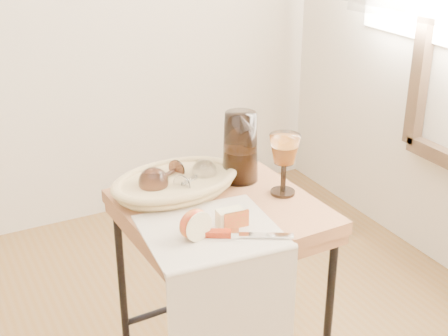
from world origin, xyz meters
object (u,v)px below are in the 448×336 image
goblet_lying_a (164,176)px  wine_goblet (284,165)px  side_table (221,302)px  table_knife (238,233)px  tea_towel (210,231)px  bread_basket (176,185)px  pitcher (240,147)px  goblet_lying_b (195,177)px  apple_half (194,223)px

goblet_lying_a → wine_goblet: wine_goblet is taller
side_table → wine_goblet: wine_goblet is taller
goblet_lying_a → table_knife: size_ratio=0.56×
tea_towel → wine_goblet: wine_goblet is taller
tea_towel → bread_basket: bearing=92.4°
goblet_lying_a → pitcher: (0.24, -0.02, 0.05)m
side_table → goblet_lying_a: (-0.11, 0.14, 0.38)m
bread_basket → goblet_lying_b: 0.06m
apple_half → wine_goblet: bearing=5.6°
goblet_lying_a → goblet_lying_b: 0.09m
wine_goblet → apple_half: wine_goblet is taller
tea_towel → goblet_lying_a: (-0.02, 0.26, 0.05)m
tea_towel → goblet_lying_b: goblet_lying_b is taller
tea_towel → goblet_lying_b: bearing=79.6°
tea_towel → table_knife: size_ratio=1.35×
tea_towel → side_table: bearing=57.9°
tea_towel → apple_half: apple_half is taller
goblet_lying_b → wine_goblet: wine_goblet is taller
goblet_lying_b → wine_goblet: bearing=-57.0°
goblet_lying_a → table_knife: 0.33m
tea_towel → table_knife: 0.08m
tea_towel → goblet_lying_a: 0.26m
apple_half → table_knife: bearing=-39.8°
pitcher → table_knife: bearing=-138.5°
side_table → pitcher: pitcher is taller
tea_towel → apple_half: bearing=-161.7°
table_knife → pitcher: bearing=89.9°
tea_towel → bread_basket: (0.01, 0.24, 0.02)m
side_table → bread_basket: (-0.08, 0.12, 0.35)m
bread_basket → apple_half: size_ratio=4.10×
side_table → wine_goblet: bearing=-5.6°
bread_basket → pitcher: 0.22m
bread_basket → table_knife: 0.31m
side_table → tea_towel: tea_towel is taller
side_table → goblet_lying_b: (-0.03, 0.10, 0.37)m
goblet_lying_b → apple_half: (-0.11, -0.24, -0.00)m
goblet_lying_b → wine_goblet: 0.25m
side_table → goblet_lying_b: goblet_lying_b is taller
apple_half → table_knife: 0.11m
goblet_lying_b → table_knife: (-0.01, -0.28, -0.03)m
side_table → apple_half: size_ratio=7.79×
pitcher → wine_goblet: pitcher is taller
tea_towel → goblet_lying_b: size_ratio=2.78×
side_table → table_knife: (-0.04, -0.18, 0.34)m
side_table → tea_towel: 0.36m
bread_basket → apple_half: (-0.06, -0.26, 0.02)m
goblet_lying_b → apple_half: goblet_lying_b is taller
pitcher → table_knife: 0.36m
tea_towel → pitcher: 0.34m
goblet_lying_b → pitcher: size_ratio=0.48×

